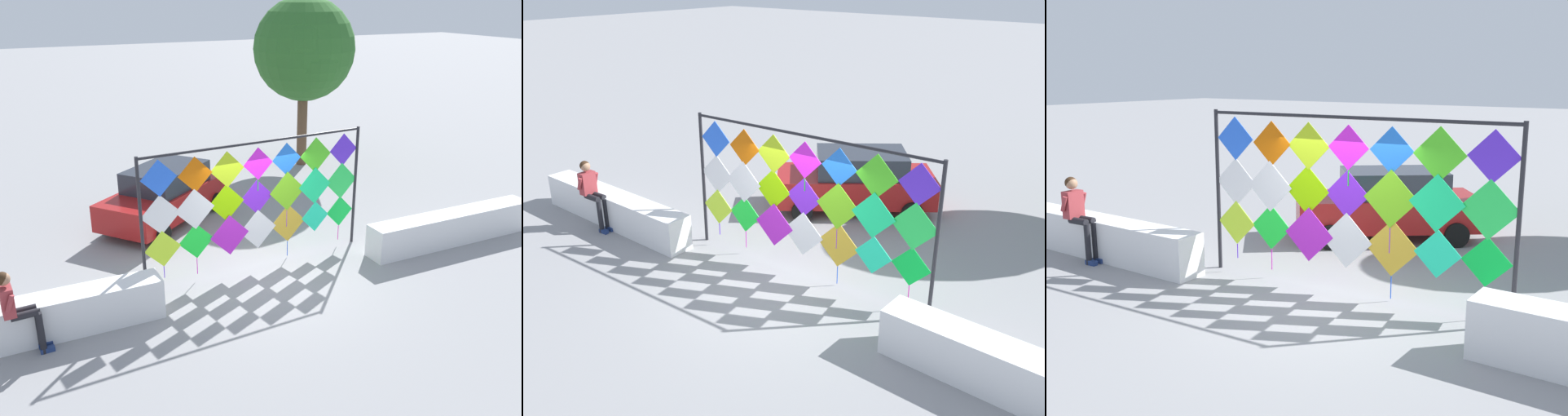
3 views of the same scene
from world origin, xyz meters
TOP-DOWN VIEW (x-y plane):
  - ground at (0.00, 0.00)m, footprint 120.00×120.00m
  - plaza_ledge_left at (-4.90, -0.26)m, footprint 4.73×0.62m
  - plaza_ledge_right at (4.90, -0.26)m, footprint 4.73×0.62m
  - kite_display_rack at (0.05, 0.70)m, footprint 5.39×0.38m
  - seated_vendor at (-5.08, -0.67)m, footprint 0.75×0.53m
  - parked_car at (-1.03, 4.24)m, footprint 4.08×3.71m

SIDE VIEW (x-z plane):
  - ground at x=0.00m, z-range 0.00..0.00m
  - plaza_ledge_left at x=-4.90m, z-range 0.00..0.79m
  - plaza_ledge_right at x=4.90m, z-range 0.00..0.79m
  - parked_car at x=-1.03m, z-range 0.01..1.52m
  - seated_vendor at x=-5.08m, z-range 0.16..1.79m
  - kite_display_rack at x=0.05m, z-range 0.27..3.19m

